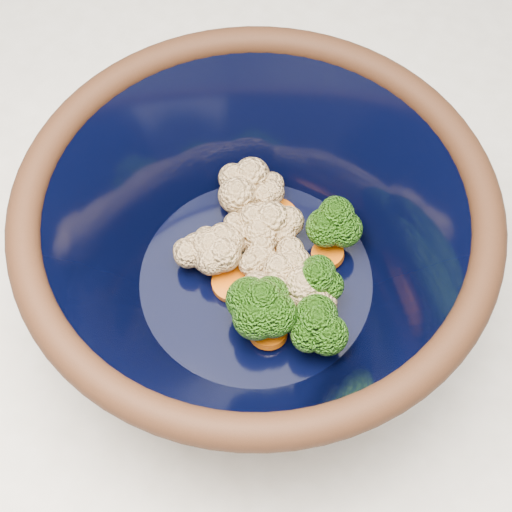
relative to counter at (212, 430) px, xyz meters
name	(u,v)px	position (x,y,z in m)	size (l,w,h in m)	color
ground	(224,499)	(0.00, 0.00, -0.45)	(3.00, 3.00, 0.00)	#9E7A54
counter	(212,430)	(0.00, 0.00, 0.00)	(1.20, 1.20, 0.90)	beige
mixing_bowl	(256,246)	(0.07, 0.01, 0.53)	(0.38, 0.38, 0.14)	black
vegetable_pile	(277,264)	(0.08, 0.02, 0.50)	(0.14, 0.13, 0.05)	#608442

